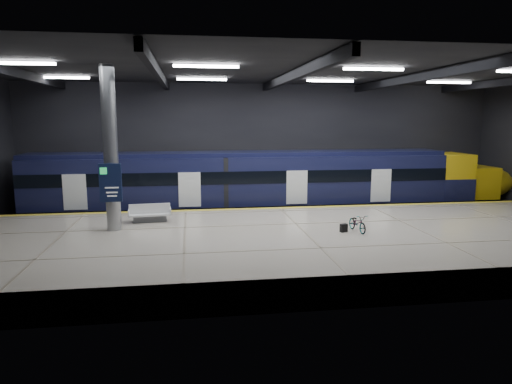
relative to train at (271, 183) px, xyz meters
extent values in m
plane|color=black|center=(-0.02, -5.50, -2.06)|extent=(30.00, 30.00, 0.00)
cube|color=black|center=(-0.02, 2.50, 1.94)|extent=(30.00, 0.10, 8.00)
cube|color=black|center=(-0.02, -13.50, 1.94)|extent=(30.00, 0.10, 8.00)
cube|color=black|center=(-0.02, -5.50, 5.94)|extent=(30.00, 16.00, 0.10)
cube|color=black|center=(-12.02, -5.50, 5.69)|extent=(0.25, 16.00, 0.40)
cube|color=black|center=(-6.02, -5.50, 5.69)|extent=(0.25, 16.00, 0.40)
cube|color=black|center=(-0.02, -5.50, 5.69)|extent=(0.25, 16.00, 0.40)
cube|color=black|center=(5.98, -5.50, 5.69)|extent=(0.25, 16.00, 0.40)
cube|color=white|center=(-11.02, -7.50, 5.82)|extent=(2.60, 0.18, 0.10)
cube|color=white|center=(-4.02, -7.50, 5.82)|extent=(2.60, 0.18, 0.10)
cube|color=white|center=(2.98, -7.50, 5.82)|extent=(2.60, 0.18, 0.10)
cube|color=white|center=(-11.02, -1.50, 5.82)|extent=(2.60, 0.18, 0.10)
cube|color=white|center=(-4.02, -1.50, 5.82)|extent=(2.60, 0.18, 0.10)
cube|color=white|center=(2.98, -1.50, 5.82)|extent=(2.60, 0.18, 0.10)
cube|color=white|center=(9.98, -1.50, 5.82)|extent=(2.60, 0.18, 0.10)
cube|color=#B7AB9B|center=(-0.02, -8.00, -1.51)|extent=(30.00, 11.00, 1.10)
cube|color=gold|center=(-0.02, -2.75, -0.95)|extent=(30.00, 0.40, 0.01)
cube|color=gray|center=(-0.02, -0.72, -1.98)|extent=(30.00, 0.08, 0.16)
cube|color=gray|center=(-0.02, 0.72, -1.98)|extent=(30.00, 0.08, 0.16)
cube|color=black|center=(-1.80, 0.00, -1.51)|extent=(24.00, 2.58, 0.80)
cube|color=black|center=(-1.80, 0.00, 0.27)|extent=(24.00, 2.80, 2.75)
cube|color=black|center=(-1.80, 0.00, 1.76)|extent=(24.00, 2.30, 0.24)
cube|color=black|center=(-1.80, -1.41, 0.54)|extent=(24.00, 0.04, 0.70)
cube|color=white|center=(1.20, -1.41, -0.06)|extent=(1.20, 0.05, 1.90)
cube|color=gold|center=(11.20, 0.00, 0.27)|extent=(2.00, 2.80, 2.75)
ellipsoid|color=gold|center=(13.80, 0.00, -0.21)|extent=(3.60, 2.52, 1.90)
cube|color=black|center=(11.50, 0.00, 0.44)|extent=(1.60, 2.38, 0.80)
cube|color=#595B60|center=(-6.63, -5.12, -0.82)|extent=(1.52, 0.59, 0.28)
cube|color=silver|center=(-6.63, -5.12, -0.61)|extent=(1.92, 0.94, 0.07)
cube|color=silver|center=(-6.63, -5.12, -0.34)|extent=(1.86, 0.23, 0.47)
cube|color=silver|center=(-7.56, -5.20, -0.49)|extent=(0.12, 0.79, 0.28)
cube|color=silver|center=(-5.71, -5.04, -0.49)|extent=(0.12, 0.79, 0.28)
imported|color=#99999E|center=(2.20, -8.30, -0.59)|extent=(0.67, 1.47, 0.75)
cube|color=black|center=(1.60, -8.30, -0.78)|extent=(0.34, 0.26, 0.35)
cylinder|color=#9EA0A5|center=(-8.02, -6.50, 2.49)|extent=(0.60, 0.60, 6.90)
cube|color=#0F1838|center=(-8.02, -6.92, 1.14)|extent=(0.90, 0.12, 1.60)
camera|label=1|loc=(-4.74, -26.27, 3.72)|focal=32.00mm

